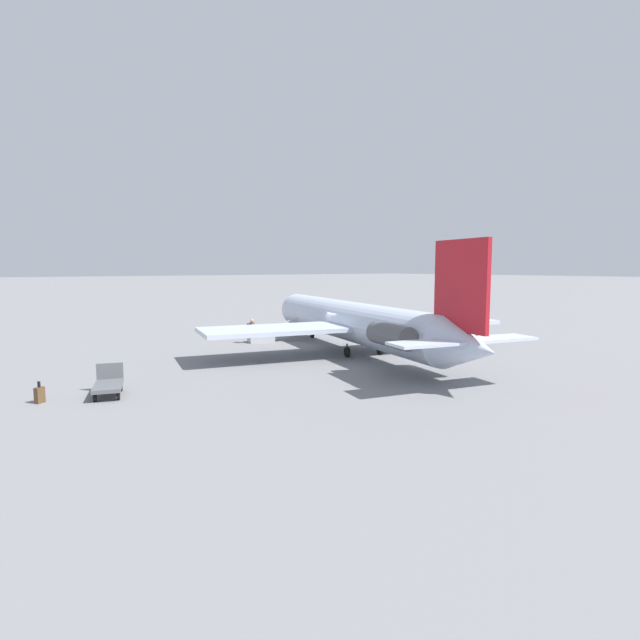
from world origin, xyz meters
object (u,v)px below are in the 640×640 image
passenger (252,329)px  suitcase (40,395)px  boarding_stairs (266,337)px  airplane_main (356,322)px  luggage_cart (108,385)px

passenger → suitcase: 17.11m
passenger → suitcase: (-8.99, 14.54, -0.67)m
boarding_stairs → passenger: size_ratio=2.38×
boarding_stairs → suitcase: bearing=-136.5°
airplane_main → boarding_stairs: size_ratio=6.26×
suitcase → boarding_stairs: bearing=-60.3°
boarding_stairs → suitcase: 18.12m
airplane_main → luggage_cart: (-1.79, 15.27, -1.53)m
boarding_stairs → passenger: passenger is taller
suitcase → luggage_cart: bearing=-98.9°
airplane_main → luggage_cart: size_ratio=10.65×
luggage_cart → airplane_main: bearing=-64.9°
airplane_main → boarding_stairs: bearing=28.9°
suitcase → passenger: bearing=-58.3°
airplane_main → passenger: bearing=37.0°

